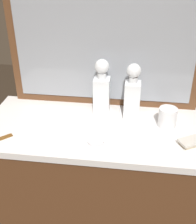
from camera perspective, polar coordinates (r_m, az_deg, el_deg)
name	(u,v)px	position (r m, az deg, el deg)	size (l,w,h in m)	color
dresser	(98,196)	(1.69, 0.00, -16.02)	(1.10, 0.50, 0.92)	brown
dresser_mirror	(104,50)	(1.47, 1.22, 11.93)	(0.96, 0.03, 0.60)	brown
crystal_decanter_far_right	(132,96)	(1.44, 6.66, 3.13)	(0.08, 0.08, 0.28)	white
crystal_decanter_left	(103,92)	(1.46, 0.92, 3.93)	(0.08, 0.08, 0.28)	white
crystal_tumbler_far_right	(167,118)	(1.42, 13.30, -1.15)	(0.09, 0.09, 0.09)	white
silver_brush_left	(194,141)	(1.34, 18.13, -5.41)	(0.15, 0.12, 0.02)	#B7A88C
porcelain_dish	(96,141)	(1.29, -0.45, -5.72)	(0.07, 0.07, 0.01)	silver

